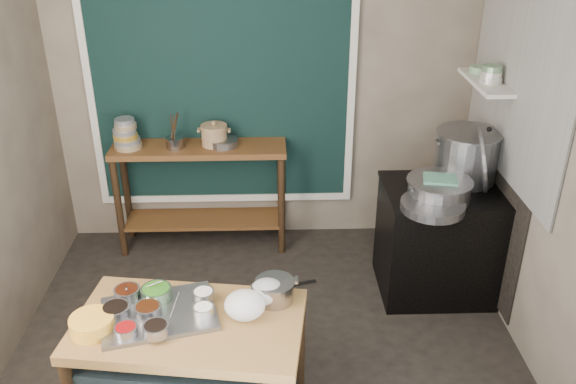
{
  "coord_description": "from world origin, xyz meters",
  "views": [
    {
      "loc": [
        0.04,
        -3.43,
        2.89
      ],
      "look_at": [
        0.16,
        0.25,
        1.03
      ],
      "focal_mm": 38.0,
      "sensor_mm": 36.0,
      "label": 1
    }
  ],
  "objects_px": {
    "prep_table": "(193,373)",
    "utensil_cup": "(175,143)",
    "condiment_tray": "(159,314)",
    "stock_pot": "(466,156)",
    "ceramic_crock": "(214,136)",
    "stove_block": "(441,242)",
    "yellow_basin": "(92,324)",
    "steamer": "(439,190)",
    "saucepan": "(275,291)",
    "back_counter": "(202,197)"
  },
  "relations": [
    {
      "from": "prep_table",
      "to": "utensil_cup",
      "type": "relative_size",
      "value": 8.21
    },
    {
      "from": "condiment_tray",
      "to": "utensil_cup",
      "type": "height_order",
      "value": "utensil_cup"
    },
    {
      "from": "utensil_cup",
      "to": "stock_pot",
      "type": "distance_m",
      "value": 2.31
    },
    {
      "from": "condiment_tray",
      "to": "ceramic_crock",
      "type": "height_order",
      "value": "ceramic_crock"
    },
    {
      "from": "stove_block",
      "to": "yellow_basin",
      "type": "relative_size",
      "value": 3.82
    },
    {
      "from": "stock_pot",
      "to": "steamer",
      "type": "bearing_deg",
      "value": -130.35
    },
    {
      "from": "condiment_tray",
      "to": "utensil_cup",
      "type": "bearing_deg",
      "value": 94.37
    },
    {
      "from": "yellow_basin",
      "to": "utensil_cup",
      "type": "distance_m",
      "value": 2.08
    },
    {
      "from": "saucepan",
      "to": "stove_block",
      "type": "bearing_deg",
      "value": 24.82
    },
    {
      "from": "stock_pot",
      "to": "steamer",
      "type": "distance_m",
      "value": 0.44
    },
    {
      "from": "saucepan",
      "to": "utensil_cup",
      "type": "distance_m",
      "value": 1.99
    },
    {
      "from": "saucepan",
      "to": "ceramic_crock",
      "type": "bearing_deg",
      "value": 87.96
    },
    {
      "from": "back_counter",
      "to": "ceramic_crock",
      "type": "relative_size",
      "value": 6.29
    },
    {
      "from": "yellow_basin",
      "to": "utensil_cup",
      "type": "height_order",
      "value": "utensil_cup"
    },
    {
      "from": "yellow_basin",
      "to": "condiment_tray",
      "type": "bearing_deg",
      "value": 19.61
    },
    {
      "from": "condiment_tray",
      "to": "steamer",
      "type": "bearing_deg",
      "value": 30.91
    },
    {
      "from": "stove_block",
      "to": "condiment_tray",
      "type": "distance_m",
      "value": 2.33
    },
    {
      "from": "stove_block",
      "to": "steamer",
      "type": "bearing_deg",
      "value": -125.45
    },
    {
      "from": "stove_block",
      "to": "utensil_cup",
      "type": "distance_m",
      "value": 2.27
    },
    {
      "from": "stove_block",
      "to": "ceramic_crock",
      "type": "distance_m",
      "value": 2.01
    },
    {
      "from": "prep_table",
      "to": "condiment_tray",
      "type": "xyz_separation_m",
      "value": [
        -0.17,
        0.05,
        0.39
      ]
    },
    {
      "from": "steamer",
      "to": "back_counter",
      "type": "bearing_deg",
      "value": 153.51
    },
    {
      "from": "yellow_basin",
      "to": "saucepan",
      "type": "relative_size",
      "value": 1.0
    },
    {
      "from": "stove_block",
      "to": "utensil_cup",
      "type": "xyz_separation_m",
      "value": [
        -2.09,
        0.69,
        0.57
      ]
    },
    {
      "from": "ceramic_crock",
      "to": "stock_pot",
      "type": "height_order",
      "value": "stock_pot"
    },
    {
      "from": "stove_block",
      "to": "saucepan",
      "type": "bearing_deg",
      "value": -138.92
    },
    {
      "from": "saucepan",
      "to": "ceramic_crock",
      "type": "relative_size",
      "value": 1.02
    },
    {
      "from": "utensil_cup",
      "to": "ceramic_crock",
      "type": "distance_m",
      "value": 0.32
    },
    {
      "from": "prep_table",
      "to": "stove_block",
      "type": "distance_m",
      "value": 2.2
    },
    {
      "from": "prep_table",
      "to": "utensil_cup",
      "type": "distance_m",
      "value": 2.11
    },
    {
      "from": "back_counter",
      "to": "stock_pot",
      "type": "relative_size",
      "value": 2.94
    },
    {
      "from": "steamer",
      "to": "saucepan",
      "type": "bearing_deg",
      "value": -140.64
    },
    {
      "from": "prep_table",
      "to": "utensil_cup",
      "type": "xyz_separation_m",
      "value": [
        -0.32,
        1.99,
        0.62
      ]
    },
    {
      "from": "prep_table",
      "to": "ceramic_crock",
      "type": "xyz_separation_m",
      "value": [
        0.0,
        2.05,
        0.65
      ]
    },
    {
      "from": "yellow_basin",
      "to": "back_counter",
      "type": "bearing_deg",
      "value": 80.03
    },
    {
      "from": "steamer",
      "to": "condiment_tray",
      "type": "bearing_deg",
      "value": -149.09
    },
    {
      "from": "stock_pot",
      "to": "condiment_tray",
      "type": "bearing_deg",
      "value": -145.97
    },
    {
      "from": "back_counter",
      "to": "stock_pot",
      "type": "height_order",
      "value": "stock_pot"
    },
    {
      "from": "stock_pot",
      "to": "prep_table",
      "type": "bearing_deg",
      "value": -142.81
    },
    {
      "from": "prep_table",
      "to": "steamer",
      "type": "height_order",
      "value": "steamer"
    },
    {
      "from": "utensil_cup",
      "to": "saucepan",
      "type": "bearing_deg",
      "value": -66.47
    },
    {
      "from": "utensil_cup",
      "to": "stock_pot",
      "type": "xyz_separation_m",
      "value": [
        2.25,
        -0.53,
        0.08
      ]
    },
    {
      "from": "saucepan",
      "to": "stock_pot",
      "type": "xyz_separation_m",
      "value": [
        1.46,
        1.29,
        0.26
      ]
    },
    {
      "from": "back_counter",
      "to": "condiment_tray",
      "type": "distance_m",
      "value": 2.0
    },
    {
      "from": "yellow_basin",
      "to": "steamer",
      "type": "relative_size",
      "value": 0.5
    },
    {
      "from": "utensil_cup",
      "to": "ceramic_crock",
      "type": "bearing_deg",
      "value": 9.09
    },
    {
      "from": "prep_table",
      "to": "back_counter",
      "type": "height_order",
      "value": "back_counter"
    },
    {
      "from": "stove_block",
      "to": "steamer",
      "type": "distance_m",
      "value": 0.57
    },
    {
      "from": "condiment_tray",
      "to": "stove_block",
      "type": "bearing_deg",
      "value": 32.87
    },
    {
      "from": "steamer",
      "to": "stock_pot",
      "type": "bearing_deg",
      "value": 49.65
    }
  ]
}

